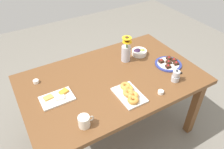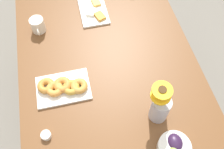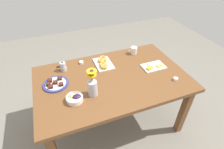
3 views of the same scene
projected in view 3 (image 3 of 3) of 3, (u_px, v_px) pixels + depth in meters
The scene contains 11 objects.
ground_plane at pixel (112, 121), 2.32m from camera, with size 6.00×6.00×0.00m, color slate.
dining_table at pixel (112, 83), 1.92m from camera, with size 1.60×1.00×0.74m.
coffee_mug at pixel (134, 50), 2.22m from camera, with size 0.12×0.08×0.09m.
grape_bowl at pixel (75, 98), 1.58m from camera, with size 0.15×0.15×0.07m.
cheese_platter at pixel (153, 66), 2.00m from camera, with size 0.26×0.17×0.03m.
croissant_platter at pixel (103, 63), 2.04m from camera, with size 0.19×0.29×0.05m.
jam_cup_honey at pixel (176, 79), 1.82m from camera, with size 0.05×0.05×0.03m.
jam_cup_berry at pixel (81, 62), 2.06m from camera, with size 0.05×0.05×0.03m.
dessert_plate at pixel (55, 84), 1.77m from camera, with size 0.25×0.25×0.05m.
flower_vase at pixel (92, 87), 1.60m from camera, with size 0.10×0.11×0.27m.
moka_pot at pixel (63, 67), 1.93m from camera, with size 0.11×0.07×0.12m.
Camera 3 is at (0.52, 1.35, 1.92)m, focal length 28.00 mm.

